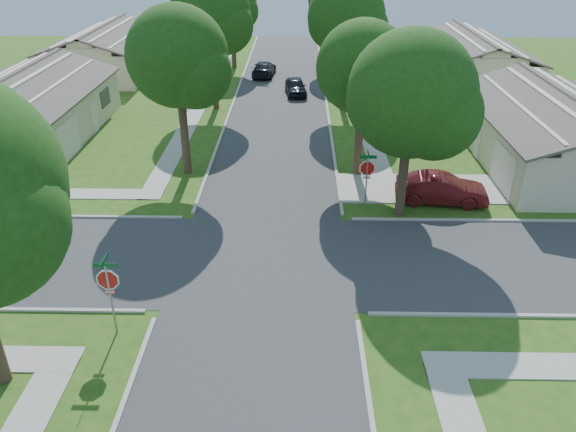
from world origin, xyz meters
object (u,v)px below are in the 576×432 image
(tree_e_far, at_px, (336,1))
(house_ne_far, at_px, (469,64))
(house_nw_near, at_px, (28,112))
(car_curb_west, at_px, (264,69))
(tree_w_near, at_px, (179,61))
(tree_w_mid, at_px, (212,17))
(car_curb_east, at_px, (296,86))
(house_nw_far, at_px, (108,55))
(tree_e_near, at_px, (364,72))
(car_driveway, at_px, (441,189))
(stop_sign_ne, at_px, (367,171))
(tree_ne_corner, at_px, (412,100))
(stop_sign_sw, at_px, (108,283))
(house_ne_near, at_px, (553,137))
(tree_e_mid, at_px, (347,21))
(tree_w_far, at_px, (232,6))

(tree_e_far, height_order, house_ne_far, tree_e_far)
(tree_e_far, height_order, house_nw_near, tree_e_far)
(house_nw_near, distance_m, car_curb_west, 21.39)
(tree_w_near, xyz_separation_m, house_nw_near, (-11.35, 5.99, -4.60))
(tree_w_mid, height_order, car_curb_east, tree_w_mid)
(tree_w_near, bearing_deg, house_nw_far, 116.27)
(tree_e_near, height_order, house_nw_near, tree_e_near)
(car_driveway, bearing_deg, stop_sign_ne, 108.35)
(tree_ne_corner, relative_size, house_nw_near, 0.64)
(tree_w_near, distance_m, tree_w_mid, 12.01)
(stop_sign_sw, bearing_deg, stop_sign_ne, 45.00)
(tree_ne_corner, height_order, house_ne_near, tree_ne_corner)
(tree_e_mid, relative_size, tree_w_far, 1.15)
(tree_ne_corner, xyz_separation_m, car_curb_east, (-5.16, 20.68, -4.94))
(stop_sign_ne, height_order, house_nw_near, house_nw_near)
(tree_e_far, distance_m, tree_ne_corner, 29.85)
(stop_sign_ne, bearing_deg, house_ne_far, 65.07)
(tree_w_near, bearing_deg, house_ne_near, 5.51)
(tree_e_mid, height_order, car_driveway, tree_e_mid)
(stop_sign_sw, distance_m, tree_e_far, 40.04)
(car_curb_east, bearing_deg, car_driveway, -75.75)
(tree_e_mid, distance_m, car_driveway, 16.88)
(stop_sign_sw, distance_m, car_curb_west, 35.74)
(stop_sign_sw, relative_size, car_curb_west, 0.67)
(stop_sign_ne, bearing_deg, tree_w_far, 107.70)
(stop_sign_sw, xyz_separation_m, stop_sign_ne, (9.40, 9.40, 0.00))
(car_driveway, bearing_deg, tree_e_near, 53.55)
(tree_w_far, height_order, house_nw_near, tree_w_far)
(tree_e_near, distance_m, house_nw_far, 31.24)
(stop_sign_sw, bearing_deg, car_driveway, 37.66)
(tree_e_near, bearing_deg, tree_e_far, 90.00)
(tree_w_near, xyz_separation_m, tree_w_mid, (0.00, 12.00, 0.37))
(tree_e_mid, distance_m, house_nw_near, 22.12)
(stop_sign_ne, xyz_separation_m, house_ne_near, (11.29, 6.30, -0.51))
(stop_sign_sw, xyz_separation_m, house_ne_far, (20.69, 33.70, -0.51))
(stop_sign_ne, xyz_separation_m, car_curb_west, (-6.39, 26.18, -1.38))
(tree_e_far, height_order, house_nw_far, tree_e_far)
(stop_sign_sw, height_order, car_driveway, stop_sign_sw)
(tree_e_far, bearing_deg, stop_sign_ne, -90.10)
(tree_e_mid, height_order, house_ne_near, tree_e_mid)
(house_ne_near, bearing_deg, tree_ne_corner, -144.82)
(tree_w_near, height_order, tree_ne_corner, tree_w_near)
(stop_sign_ne, distance_m, house_ne_far, 26.80)
(house_ne_far, height_order, house_nw_far, same)
(tree_e_far, height_order, car_driveway, tree_e_far)
(house_nw_far, bearing_deg, tree_w_far, 10.05)
(stop_sign_ne, height_order, tree_w_far, tree_w_far)
(house_nw_far, bearing_deg, tree_e_far, 5.53)
(tree_w_mid, relative_size, house_ne_near, 0.70)
(tree_e_near, relative_size, house_nw_far, 0.61)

